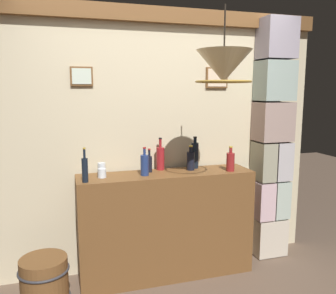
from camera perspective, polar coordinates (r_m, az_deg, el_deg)
name	(u,v)px	position (r m, az deg, el deg)	size (l,w,h in m)	color
panelled_rear_partition	(159,133)	(3.42, -1.55, 2.23)	(3.25, 0.15, 2.51)	beige
stone_pillar	(270,141)	(3.79, 16.33, 0.92)	(0.36, 0.33, 2.44)	beige
bar_shelf_unit	(166,225)	(3.38, -0.25, -12.51)	(1.62, 0.39, 1.00)	brown
liquor_bottle_sherry	(85,169)	(2.96, -13.38, -3.53)	(0.05, 0.05, 0.29)	black
liquor_bottle_tequila	(230,161)	(3.34, 10.13, -2.30)	(0.08, 0.08, 0.24)	maroon
liquor_bottle_brandy	(191,160)	(3.33, 3.70, -2.17)	(0.08, 0.08, 0.24)	black
liquor_bottle_scotch	(195,155)	(3.41, 4.40, -1.26)	(0.07, 0.07, 0.31)	black
liquor_bottle_amaro	(149,163)	(3.25, -3.06, -2.65)	(0.05, 0.05, 0.22)	black
liquor_bottle_vodka	(160,158)	(3.34, -1.25, -1.77)	(0.08, 0.08, 0.31)	maroon
liquor_bottle_bourbon	(145,165)	(3.12, -3.83, -2.89)	(0.07, 0.07, 0.25)	navy
glass_tumbler_rocks	(102,169)	(3.21, -10.75, -3.49)	(0.07, 0.07, 0.11)	silver
glass_tumbler_highball	(102,173)	(3.11, -10.70, -4.19)	(0.07, 0.07, 0.08)	silver
pendant_lamp	(224,67)	(2.62, 9.07, 12.71)	(0.41, 0.41, 0.54)	beige
wooden_barrel	(45,284)	(3.16, -19.45, -20.31)	(0.40, 0.40, 0.44)	brown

